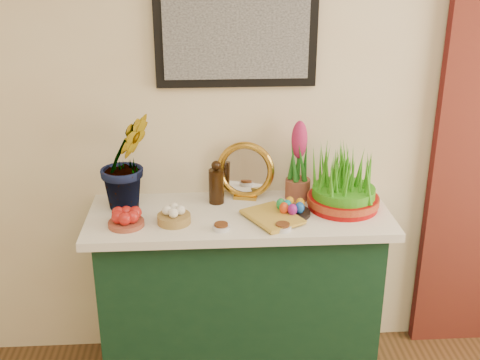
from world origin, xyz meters
name	(u,v)px	position (x,y,z in m)	size (l,w,h in m)	color
sideboard	(239,297)	(-0.17, 2.00, 0.42)	(1.30, 0.45, 0.85)	#12331D
tablecloth	(239,216)	(-0.17, 2.00, 0.87)	(1.40, 0.55, 0.04)	silver
hyacinth_green	(125,146)	(-0.68, 2.09, 1.19)	(0.30, 0.26, 0.60)	#1E671A
apple_bowl	(126,219)	(-0.68, 1.89, 0.92)	(0.17, 0.17, 0.08)	brown
garlic_basket	(174,216)	(-0.47, 1.91, 0.92)	(0.18, 0.18, 0.08)	olive
vinegar_cruet	(216,184)	(-0.27, 2.12, 0.98)	(0.07, 0.07, 0.21)	black
mirror	(245,171)	(-0.13, 2.18, 1.03)	(0.29, 0.13, 0.28)	#B7872A
book	(254,221)	(-0.11, 1.86, 0.91)	(0.18, 0.26, 0.04)	gold
spice_dish_left	(221,227)	(-0.26, 1.83, 0.90)	(0.07, 0.07, 0.03)	silver
spice_dish_right	(283,227)	(0.01, 1.81, 0.90)	(0.08, 0.08, 0.03)	silver
egg_plate	(291,209)	(0.06, 1.96, 0.92)	(0.21, 0.21, 0.07)	black
hyacinth_pink	(298,164)	(0.12, 2.15, 1.07)	(0.12, 0.12, 0.39)	brown
wheatgrass_sabzeh	(344,184)	(0.32, 2.02, 1.01)	(0.34, 0.34, 0.28)	#980807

